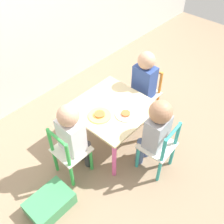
{
  "coord_description": "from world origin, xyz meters",
  "views": [
    {
      "loc": [
        -1.21,
        -1.1,
        1.95
      ],
      "look_at": [
        0.0,
        0.0,
        0.36
      ],
      "focal_mm": 42.0,
      "sensor_mm": 36.0,
      "label": 1
    }
  ],
  "objects_px": {
    "plate_left": "(100,115)",
    "child_left": "(73,133)",
    "child_front": "(156,129)",
    "chair_orange": "(145,94)",
    "chair_teal": "(159,148)",
    "chair_green": "(69,153)",
    "child_right": "(143,81)",
    "plate_front": "(126,114)",
    "storage_bin": "(50,203)",
    "kids_table": "(112,111)"
  },
  "relations": [
    {
      "from": "kids_table",
      "to": "child_left",
      "type": "relative_size",
      "value": 0.86
    },
    {
      "from": "chair_orange",
      "to": "child_front",
      "type": "height_order",
      "value": "child_front"
    },
    {
      "from": "chair_teal",
      "to": "chair_orange",
      "type": "bearing_deg",
      "value": -136.42
    },
    {
      "from": "child_left",
      "to": "chair_teal",
      "type": "bearing_deg",
      "value": -136.29
    },
    {
      "from": "plate_front",
      "to": "chair_orange",
      "type": "bearing_deg",
      "value": 17.42
    },
    {
      "from": "plate_front",
      "to": "chair_teal",
      "type": "bearing_deg",
      "value": -85.26
    },
    {
      "from": "plate_front",
      "to": "child_front",
      "type": "bearing_deg",
      "value": -84.96
    },
    {
      "from": "chair_orange",
      "to": "storage_bin",
      "type": "relative_size",
      "value": 1.54
    },
    {
      "from": "kids_table",
      "to": "chair_green",
      "type": "bearing_deg",
      "value": 178.88
    },
    {
      "from": "chair_green",
      "to": "child_left",
      "type": "height_order",
      "value": "child_left"
    },
    {
      "from": "plate_front",
      "to": "child_left",
      "type": "bearing_deg",
      "value": 159.76
    },
    {
      "from": "child_front",
      "to": "plate_front",
      "type": "distance_m",
      "value": 0.28
    },
    {
      "from": "storage_bin",
      "to": "child_front",
      "type": "bearing_deg",
      "value": -20.47
    },
    {
      "from": "child_front",
      "to": "kids_table",
      "type": "bearing_deg",
      "value": -90.0
    },
    {
      "from": "child_left",
      "to": "plate_front",
      "type": "bearing_deg",
      "value": -109.12
    },
    {
      "from": "chair_green",
      "to": "child_front",
      "type": "bearing_deg",
      "value": -129.36
    },
    {
      "from": "child_left",
      "to": "child_right",
      "type": "distance_m",
      "value": 0.87
    },
    {
      "from": "plate_left",
      "to": "chair_green",
      "type": "bearing_deg",
      "value": 178.39
    },
    {
      "from": "kids_table",
      "to": "chair_green",
      "type": "xyz_separation_m",
      "value": [
        -0.5,
        0.01,
        -0.11
      ]
    },
    {
      "from": "chair_orange",
      "to": "chair_teal",
      "type": "bearing_deg",
      "value": -43.58
    },
    {
      "from": "child_left",
      "to": "child_front",
      "type": "relative_size",
      "value": 1.0
    },
    {
      "from": "kids_table",
      "to": "child_left",
      "type": "bearing_deg",
      "value": 178.88
    },
    {
      "from": "kids_table",
      "to": "child_right",
      "type": "distance_m",
      "value": 0.44
    },
    {
      "from": "plate_front",
      "to": "kids_table",
      "type": "bearing_deg",
      "value": 90.0
    },
    {
      "from": "chair_orange",
      "to": "storage_bin",
      "type": "xyz_separation_m",
      "value": [
        -1.32,
        -0.12,
        -0.2
      ]
    },
    {
      "from": "chair_teal",
      "to": "storage_bin",
      "type": "relative_size",
      "value": 1.54
    },
    {
      "from": "plate_left",
      "to": "child_left",
      "type": "bearing_deg",
      "value": 178.29
    },
    {
      "from": "child_front",
      "to": "child_right",
      "type": "distance_m",
      "value": 0.6
    },
    {
      "from": "child_right",
      "to": "storage_bin",
      "type": "distance_m",
      "value": 1.33
    },
    {
      "from": "child_left",
      "to": "storage_bin",
      "type": "distance_m",
      "value": 0.56
    },
    {
      "from": "child_right",
      "to": "kids_table",
      "type": "bearing_deg",
      "value": -90.0
    },
    {
      "from": "child_left",
      "to": "child_front",
      "type": "xyz_separation_m",
      "value": [
        0.46,
        -0.44,
        0.01
      ]
    },
    {
      "from": "kids_table",
      "to": "chair_orange",
      "type": "xyz_separation_m",
      "value": [
        0.5,
        0.0,
        -0.11
      ]
    },
    {
      "from": "kids_table",
      "to": "chair_orange",
      "type": "bearing_deg",
      "value": 0.45
    },
    {
      "from": "plate_left",
      "to": "child_front",
      "type": "bearing_deg",
      "value": -67.88
    },
    {
      "from": "child_front",
      "to": "plate_front",
      "type": "relative_size",
      "value": 4.34
    },
    {
      "from": "chair_teal",
      "to": "child_right",
      "type": "height_order",
      "value": "child_right"
    },
    {
      "from": "kids_table",
      "to": "child_left",
      "type": "xyz_separation_m",
      "value": [
        -0.43,
        0.01,
        0.07
      ]
    },
    {
      "from": "chair_teal",
      "to": "chair_orange",
      "type": "height_order",
      "value": "same"
    },
    {
      "from": "plate_left",
      "to": "plate_front",
      "type": "xyz_separation_m",
      "value": [
        0.15,
        -0.15,
        0.0
      ]
    },
    {
      "from": "child_front",
      "to": "chair_orange",
      "type": "bearing_deg",
      "value": -140.32
    },
    {
      "from": "chair_orange",
      "to": "plate_left",
      "type": "bearing_deg",
      "value": -90.11
    },
    {
      "from": "chair_green",
      "to": "plate_front",
      "type": "bearing_deg",
      "value": -106.91
    },
    {
      "from": "plate_left",
      "to": "chair_teal",
      "type": "bearing_deg",
      "value": -70.0
    },
    {
      "from": "chair_orange",
      "to": "storage_bin",
      "type": "distance_m",
      "value": 1.34
    },
    {
      "from": "child_left",
      "to": "chair_green",
      "type": "bearing_deg",
      "value": 90.0
    },
    {
      "from": "chair_orange",
      "to": "plate_front",
      "type": "height_order",
      "value": "chair_orange"
    },
    {
      "from": "kids_table",
      "to": "plate_left",
      "type": "height_order",
      "value": "plate_left"
    },
    {
      "from": "chair_orange",
      "to": "plate_left",
      "type": "distance_m",
      "value": 0.67
    },
    {
      "from": "plate_left",
      "to": "plate_front",
      "type": "relative_size",
      "value": 1.13
    }
  ]
}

